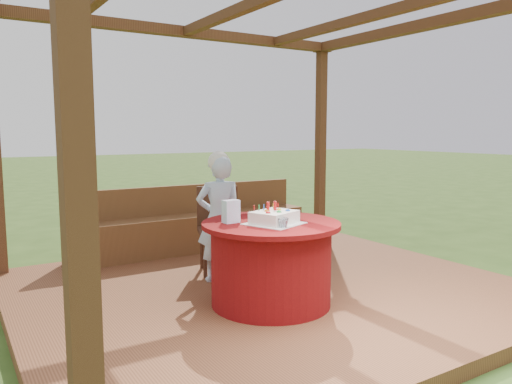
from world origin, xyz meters
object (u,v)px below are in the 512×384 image
Objects in this scene: table at (271,262)px; drinking_glass at (283,223)px; bench at (194,229)px; gift_bag at (231,211)px; elderly_woman at (219,216)px; birthday_cake at (274,217)px; chair at (219,224)px.

table is 0.48m from drinking_glass.
table is (-0.26, -2.13, 0.10)m from bench.
table is 6.13× the size of gift_bag.
elderly_woman reaches higher than birthday_cake.
table is at bearing -29.90° from gift_bag.
birthday_cake is 2.72× the size of gift_bag.
bench is at bearing 71.27° from gift_bag.
elderly_woman is 0.74m from gift_bag.
elderly_woman reaches higher than gift_bag.
bench is at bearing 83.02° from table.
chair is 10.08× the size of drinking_glass.
drinking_glass is (-0.01, -1.11, 0.10)m from elderly_woman.
chair is 0.41m from elderly_woman.
table is 0.41m from birthday_cake.
chair is at bearing 63.18° from elderly_woman.
elderly_woman reaches higher than bench.
bench is 5.80× the size of birthday_cake.
bench is 2.34× the size of elderly_woman.
drinking_glass is (-0.18, -1.44, 0.26)m from chair.
table is at bearing -95.59° from chair.
bench is at bearing 76.29° from elderly_woman.
gift_bag is (-0.25, -0.68, 0.16)m from elderly_woman.
gift_bag is 2.17× the size of drinking_glass.
chair is at bearing 83.70° from birthday_cake.
table is 0.56m from gift_bag.
drinking_glass is at bearing -97.23° from chair.
bench is 2.57× the size of table.
bench is 3.39× the size of chair.
gift_bag is at bearing -109.86° from elderly_woman.
chair is at bearing 64.90° from gift_bag.
birthday_cake is at bearing 76.82° from drinking_glass.
gift_bag is (-0.28, 0.24, 0.04)m from birthday_cake.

